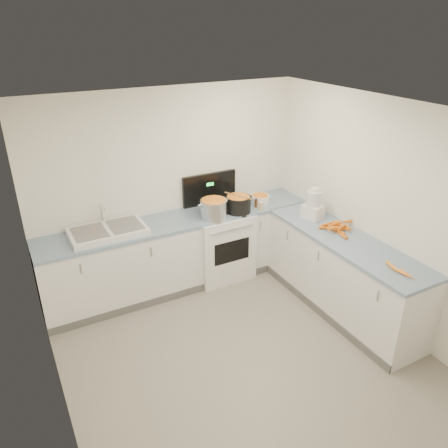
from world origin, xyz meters
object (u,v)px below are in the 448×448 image
mixing_bowl (260,199)px  food_processor (313,205)px  sink (108,231)px  steel_pot (214,209)px  extract_bottle (256,204)px  black_pot (238,205)px  stove (220,242)px  spice_jar (261,206)px

mixing_bowl → food_processor: food_processor is taller
sink → mixing_bowl: (2.04, -0.05, 0.02)m
sink → steel_pot: 1.31m
extract_bottle → steel_pot: bearing=-178.2°
sink → black_pot: sink is taller
steel_pot → food_processor: 1.23m
food_processor → mixing_bowl: bearing=114.3°
stove → sink: size_ratio=1.58×
black_pot → extract_bottle: size_ratio=3.27×
spice_jar → black_pot: bearing=164.9°
steel_pot → extract_bottle: bearing=1.8°
sink → mixing_bowl: sink is taller
sink → extract_bottle: bearing=-4.1°
stove → spice_jar: (0.49, -0.22, 0.51)m
sink → food_processor: food_processor is taller
sink → steel_pot: bearing=-7.0°
food_processor → spice_jar: bearing=128.5°
mixing_bowl → sink: bearing=178.5°
steel_pot → black_pot: (0.35, 0.00, -0.01)m
sink → steel_pot: size_ratio=2.51×
stove → spice_jar: 0.74m
steel_pot → food_processor: food_processor is taller
extract_bottle → mixing_bowl: bearing=36.1°
black_pot → extract_bottle: 0.29m
stove → black_pot: stove is taller
black_pot → mixing_bowl: black_pot is taller
mixing_bowl → spice_jar: 0.21m
extract_bottle → black_pot: bearing=-176.4°
stove → food_processor: stove is taller
spice_jar → sink: bearing=173.1°
mixing_bowl → food_processor: 0.78m
steel_pot → extract_bottle: 0.64m
steel_pot → sink: bearing=173.0°
steel_pot → mixing_bowl: bearing=7.9°
steel_pot → spice_jar: steel_pot is taller
mixing_bowl → food_processor: size_ratio=0.63×
mixing_bowl → extract_bottle: size_ratio=2.58×
steel_pot → mixing_bowl: steel_pot is taller
stove → spice_jar: bearing=-24.0°
sink → extract_bottle: sink is taller
extract_bottle → stove: bearing=165.7°
stove → mixing_bowl: (0.59, -0.04, 0.52)m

